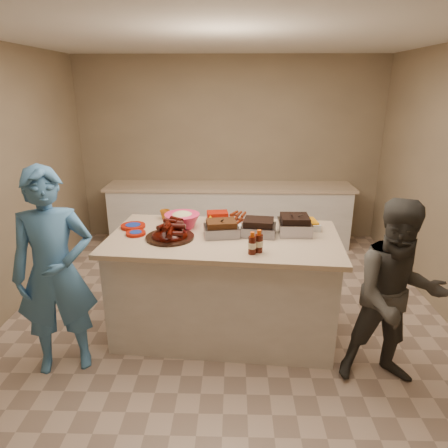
{
  "coord_description": "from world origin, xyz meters",
  "views": [
    {
      "loc": [
        0.07,
        -3.5,
        2.28
      ],
      "look_at": [
        -0.02,
        -0.07,
        1.09
      ],
      "focal_mm": 32.0,
      "sensor_mm": 36.0,
      "label": 1
    }
  ],
  "objects_px": {
    "coleslaw_bowl": "(183,227)",
    "plastic_cup": "(165,219)",
    "rib_platter": "(170,238)",
    "mustard_bottle": "(210,228)",
    "bbq_bottle_b": "(259,252)",
    "guest_gray": "(383,378)",
    "roasting_pan": "(294,233)",
    "island": "(224,329)",
    "bbq_bottle_a": "(252,254)",
    "guest_blue": "(69,363)"
  },
  "relations": [
    {
      "from": "coleslaw_bowl",
      "to": "plastic_cup",
      "type": "bearing_deg",
      "value": 130.06
    },
    {
      "from": "rib_platter",
      "to": "mustard_bottle",
      "type": "distance_m",
      "value": 0.44
    },
    {
      "from": "bbq_bottle_b",
      "to": "plastic_cup",
      "type": "bearing_deg",
      "value": 137.61
    },
    {
      "from": "coleslaw_bowl",
      "to": "guest_gray",
      "type": "xyz_separation_m",
      "value": [
        1.74,
        -0.89,
        -0.99
      ]
    },
    {
      "from": "roasting_pan",
      "to": "mustard_bottle",
      "type": "height_order",
      "value": "mustard_bottle"
    },
    {
      "from": "island",
      "to": "guest_gray",
      "type": "xyz_separation_m",
      "value": [
        1.34,
        -0.66,
        0.0
      ]
    },
    {
      "from": "mustard_bottle",
      "to": "roasting_pan",
      "type": "bearing_deg",
      "value": -8.55
    },
    {
      "from": "rib_platter",
      "to": "bbq_bottle_b",
      "type": "distance_m",
      "value": 0.83
    },
    {
      "from": "rib_platter",
      "to": "mustard_bottle",
      "type": "xyz_separation_m",
      "value": [
        0.35,
        0.27,
        0.0
      ]
    },
    {
      "from": "mustard_bottle",
      "to": "guest_gray",
      "type": "height_order",
      "value": "mustard_bottle"
    },
    {
      "from": "bbq_bottle_a",
      "to": "plastic_cup",
      "type": "relative_size",
      "value": 1.81
    },
    {
      "from": "coleslaw_bowl",
      "to": "mustard_bottle",
      "type": "height_order",
      "value": "coleslaw_bowl"
    },
    {
      "from": "mustard_bottle",
      "to": "island",
      "type": "bearing_deg",
      "value": -57.29
    },
    {
      "from": "rib_platter",
      "to": "guest_gray",
      "type": "xyz_separation_m",
      "value": [
        1.82,
        -0.6,
        -0.99
      ]
    },
    {
      "from": "bbq_bottle_b",
      "to": "bbq_bottle_a",
      "type": "bearing_deg",
      "value": -145.61
    },
    {
      "from": "bbq_bottle_b",
      "to": "coleslaw_bowl",
      "type": "bearing_deg",
      "value": 140.28
    },
    {
      "from": "island",
      "to": "rib_platter",
      "type": "relative_size",
      "value": 4.79
    },
    {
      "from": "roasting_pan",
      "to": "bbq_bottle_b",
      "type": "relative_size",
      "value": 1.53
    },
    {
      "from": "guest_blue",
      "to": "guest_gray",
      "type": "distance_m",
      "value": 2.68
    },
    {
      "from": "bbq_bottle_a",
      "to": "mustard_bottle",
      "type": "distance_m",
      "value": 0.71
    },
    {
      "from": "bbq_bottle_b",
      "to": "rib_platter",
      "type": "bearing_deg",
      "value": 159.43
    },
    {
      "from": "rib_platter",
      "to": "plastic_cup",
      "type": "relative_size",
      "value": 4.19
    },
    {
      "from": "island",
      "to": "bbq_bottle_a",
      "type": "distance_m",
      "value": 1.09
    },
    {
      "from": "plastic_cup",
      "to": "guest_gray",
      "type": "xyz_separation_m",
      "value": [
        1.95,
        -1.14,
        -0.99
      ]
    },
    {
      "from": "island",
      "to": "coleslaw_bowl",
      "type": "xyz_separation_m",
      "value": [
        -0.41,
        0.23,
        0.99
      ]
    },
    {
      "from": "island",
      "to": "guest_blue",
      "type": "xyz_separation_m",
      "value": [
        -1.34,
        -0.55,
        0.0
      ]
    },
    {
      "from": "guest_blue",
      "to": "rib_platter",
      "type": "bearing_deg",
      "value": 12.74
    },
    {
      "from": "guest_gray",
      "to": "plastic_cup",
      "type": "bearing_deg",
      "value": 150.55
    },
    {
      "from": "roasting_pan",
      "to": "guest_blue",
      "type": "height_order",
      "value": "roasting_pan"
    },
    {
      "from": "roasting_pan",
      "to": "rib_platter",
      "type": "bearing_deg",
      "value": -172.18
    },
    {
      "from": "island",
      "to": "coleslaw_bowl",
      "type": "height_order",
      "value": "coleslaw_bowl"
    },
    {
      "from": "bbq_bottle_a",
      "to": "guest_gray",
      "type": "xyz_separation_m",
      "value": [
        1.1,
        -0.27,
        -0.99
      ]
    },
    {
      "from": "bbq_bottle_a",
      "to": "bbq_bottle_b",
      "type": "xyz_separation_m",
      "value": [
        0.06,
        0.04,
        0.0
      ]
    },
    {
      "from": "rib_platter",
      "to": "roasting_pan",
      "type": "height_order",
      "value": "rib_platter"
    },
    {
      "from": "bbq_bottle_b",
      "to": "mustard_bottle",
      "type": "relative_size",
      "value": 1.44
    },
    {
      "from": "rib_platter",
      "to": "coleslaw_bowl",
      "type": "relative_size",
      "value": 1.29
    },
    {
      "from": "roasting_pan",
      "to": "plastic_cup",
      "type": "height_order",
      "value": "roasting_pan"
    },
    {
      "from": "roasting_pan",
      "to": "guest_gray",
      "type": "xyz_separation_m",
      "value": [
        0.69,
        -0.75,
        -0.99
      ]
    },
    {
      "from": "rib_platter",
      "to": "roasting_pan",
      "type": "xyz_separation_m",
      "value": [
        1.13,
        0.15,
        0.0
      ]
    },
    {
      "from": "bbq_bottle_b",
      "to": "guest_blue",
      "type": "height_order",
      "value": "bbq_bottle_b"
    },
    {
      "from": "coleslaw_bowl",
      "to": "plastic_cup",
      "type": "height_order",
      "value": "coleslaw_bowl"
    },
    {
      "from": "rib_platter",
      "to": "bbq_bottle_a",
      "type": "height_order",
      "value": "bbq_bottle_a"
    },
    {
      "from": "island",
      "to": "roasting_pan",
      "type": "bearing_deg",
      "value": 12.77
    },
    {
      "from": "bbq_bottle_b",
      "to": "guest_blue",
      "type": "relative_size",
      "value": 0.11
    },
    {
      "from": "bbq_bottle_b",
      "to": "plastic_cup",
      "type": "relative_size",
      "value": 1.84
    },
    {
      "from": "bbq_bottle_b",
      "to": "island",
      "type": "bearing_deg",
      "value": 129.83
    },
    {
      "from": "coleslaw_bowl",
      "to": "bbq_bottle_a",
      "type": "xyz_separation_m",
      "value": [
        0.64,
        -0.62,
        0.0
      ]
    },
    {
      "from": "bbq_bottle_a",
      "to": "bbq_bottle_b",
      "type": "relative_size",
      "value": 0.98
    },
    {
      "from": "island",
      "to": "bbq_bottle_b",
      "type": "relative_size",
      "value": 10.88
    },
    {
      "from": "guest_gray",
      "to": "guest_blue",
      "type": "bearing_deg",
      "value": 178.3
    }
  ]
}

